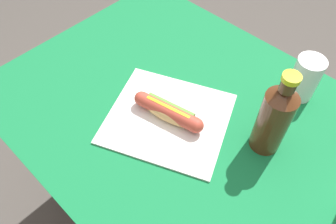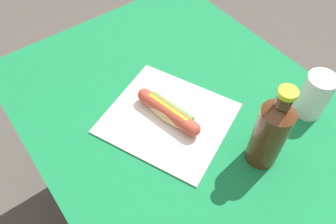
% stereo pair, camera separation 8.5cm
% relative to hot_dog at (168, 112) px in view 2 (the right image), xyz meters
% --- Properties ---
extents(ground_plane, '(6.00, 6.00, 0.00)m').
position_rel_hot_dog_xyz_m(ground_plane, '(0.05, 0.05, -0.76)').
color(ground_plane, '#47423D').
rests_on(ground_plane, ground).
extents(dining_table, '(1.12, 0.78, 0.73)m').
position_rel_hot_dog_xyz_m(dining_table, '(0.05, 0.05, -0.17)').
color(dining_table, brown).
rests_on(dining_table, ground).
extents(paper_wrapper, '(0.40, 0.38, 0.01)m').
position_rel_hot_dog_xyz_m(paper_wrapper, '(0.00, -0.00, -0.03)').
color(paper_wrapper, silver).
rests_on(paper_wrapper, dining_table).
extents(hot_dog, '(0.20, 0.08, 0.05)m').
position_rel_hot_dog_xyz_m(hot_dog, '(0.00, 0.00, 0.00)').
color(hot_dog, tan).
rests_on(hot_dog, paper_wrapper).
extents(soda_bottle, '(0.07, 0.07, 0.24)m').
position_rel_hot_dog_xyz_m(soda_bottle, '(0.23, 0.11, 0.08)').
color(soda_bottle, '#4C2814').
rests_on(soda_bottle, dining_table).
extents(drinking_cup, '(0.07, 0.07, 0.13)m').
position_rel_hot_dog_xyz_m(drinking_cup, '(0.20, 0.32, 0.03)').
color(drinking_cup, white).
rests_on(drinking_cup, dining_table).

